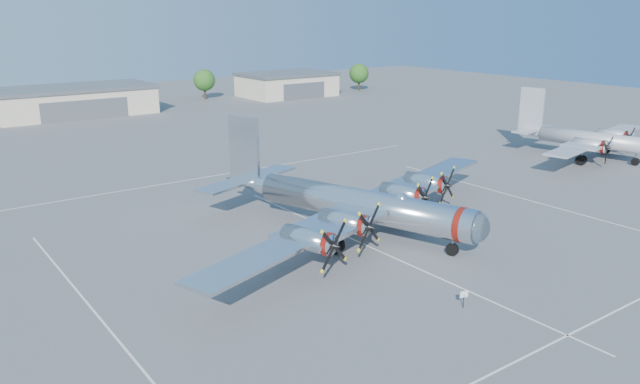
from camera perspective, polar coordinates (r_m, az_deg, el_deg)
ground at (r=54.62m, az=1.99°, el=-3.89°), size 260.00×260.00×0.00m
parking_lines at (r=53.34m, az=3.16°, el=-4.40°), size 60.00×50.08×0.01m
hangar_center at (r=127.34m, az=-21.60°, el=7.77°), size 28.60×14.60×5.40m
hangar_east at (r=146.88m, az=-3.04°, el=9.82°), size 20.60×14.60×5.40m
tree_east at (r=143.15m, az=-10.54°, el=10.02°), size 4.80×4.80×6.64m
tree_far_east at (r=156.98m, az=3.58°, el=10.76°), size 4.80×4.80×6.64m
main_bomber_b29 at (r=55.23m, az=2.67°, el=-3.67°), size 48.29×40.17×9.14m
twin_engine_east at (r=90.42m, az=23.01°, el=2.88°), size 30.87×24.81×8.72m
info_placard at (r=42.34m, az=13.02°, el=-9.25°), size 0.61×0.18×1.17m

